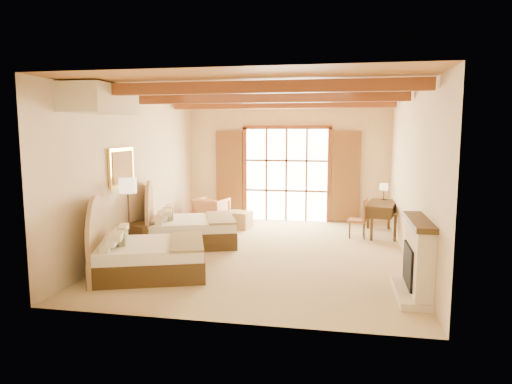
% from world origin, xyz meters
% --- Properties ---
extents(floor, '(7.00, 7.00, 0.00)m').
position_xyz_m(floor, '(0.00, 0.00, 0.00)').
color(floor, tan).
rests_on(floor, ground).
extents(wall_back, '(5.50, 0.00, 5.50)m').
position_xyz_m(wall_back, '(0.00, 3.50, 1.60)').
color(wall_back, beige).
rests_on(wall_back, ground).
extents(wall_left, '(0.00, 7.00, 7.00)m').
position_xyz_m(wall_left, '(-2.75, 0.00, 1.60)').
color(wall_left, beige).
rests_on(wall_left, ground).
extents(wall_right, '(0.00, 7.00, 7.00)m').
position_xyz_m(wall_right, '(2.75, 0.00, 1.60)').
color(wall_right, beige).
rests_on(wall_right, ground).
extents(ceiling, '(7.00, 7.00, 0.00)m').
position_xyz_m(ceiling, '(0.00, 0.00, 3.20)').
color(ceiling, '#A8783A').
rests_on(ceiling, ground).
extents(ceiling_beams, '(5.39, 4.60, 0.18)m').
position_xyz_m(ceiling_beams, '(0.00, 0.00, 3.08)').
color(ceiling_beams, brown).
rests_on(ceiling_beams, ceiling).
extents(french_doors, '(3.95, 0.08, 2.60)m').
position_xyz_m(french_doors, '(0.00, 3.44, 1.25)').
color(french_doors, white).
rests_on(french_doors, ground).
extents(fireplace, '(0.46, 1.40, 1.16)m').
position_xyz_m(fireplace, '(2.60, -2.00, 0.51)').
color(fireplace, beige).
rests_on(fireplace, ground).
extents(painting, '(0.06, 0.95, 0.75)m').
position_xyz_m(painting, '(-2.70, -0.75, 1.75)').
color(painting, '#EABF4D').
rests_on(painting, wall_left).
extents(canopy_valance, '(0.70, 1.40, 0.45)m').
position_xyz_m(canopy_valance, '(-2.40, -2.00, 2.95)').
color(canopy_valance, '#FAECC2').
rests_on(canopy_valance, ceiling).
extents(bed_near, '(2.26, 1.91, 1.21)m').
position_xyz_m(bed_near, '(-1.85, -1.80, 0.37)').
color(bed_near, '#402E19').
rests_on(bed_near, floor).
extents(bed_far, '(2.30, 1.94, 1.23)m').
position_xyz_m(bed_far, '(-1.84, 0.36, 0.37)').
color(bed_far, '#402E19').
rests_on(bed_far, floor).
extents(nightstand, '(0.59, 0.59, 0.59)m').
position_xyz_m(nightstand, '(-2.50, -0.45, 0.30)').
color(nightstand, '#402E19').
rests_on(nightstand, floor).
extents(floor_lamp, '(0.33, 0.33, 1.56)m').
position_xyz_m(floor_lamp, '(-2.50, -0.94, 1.32)').
color(floor_lamp, '#35251B').
rests_on(floor_lamp, floor).
extents(armchair, '(0.93, 0.95, 0.73)m').
position_xyz_m(armchair, '(-1.85, 2.41, 0.37)').
color(armchair, tan).
rests_on(armchair, floor).
extents(ottoman, '(0.66, 0.66, 0.42)m').
position_xyz_m(ottoman, '(-1.06, 2.21, 0.21)').
color(ottoman, tan).
rests_on(ottoman, floor).
extents(desk, '(0.87, 1.51, 0.77)m').
position_xyz_m(desk, '(2.43, 2.10, 0.41)').
color(desk, '#402E19').
rests_on(desk, floor).
extents(desk_chair, '(0.48, 0.48, 0.91)m').
position_xyz_m(desk_chair, '(1.88, 1.66, 0.28)').
color(desk_chair, '#955A3B').
rests_on(desk_chair, floor).
extents(desk_lamp, '(0.20, 0.20, 0.40)m').
position_xyz_m(desk_lamp, '(2.52, 2.61, 1.07)').
color(desk_lamp, '#35251B').
rests_on(desk_lamp, desk).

